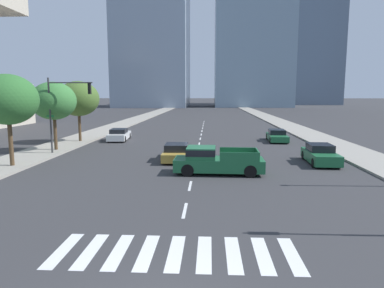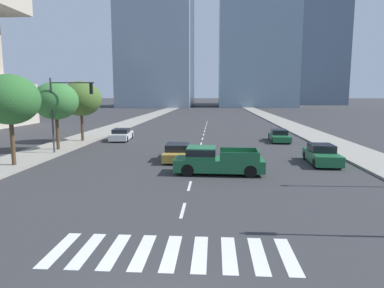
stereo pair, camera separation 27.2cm
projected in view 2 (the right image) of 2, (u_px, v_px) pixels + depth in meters
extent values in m
cube|color=gray|center=(328.00, 141.00, 35.98)|extent=(4.00, 260.00, 0.15)
cube|color=gray|center=(82.00, 139.00, 37.66)|extent=(4.00, 260.00, 0.15)
cube|color=silver|center=(60.00, 249.00, 11.10)|extent=(0.45, 2.55, 0.01)
cube|color=silver|center=(87.00, 250.00, 11.04)|extent=(0.45, 2.55, 0.01)
cube|color=silver|center=(115.00, 251.00, 10.99)|extent=(0.45, 2.55, 0.01)
cube|color=silver|center=(143.00, 252.00, 10.93)|extent=(0.45, 2.55, 0.01)
cube|color=silver|center=(171.00, 252.00, 10.87)|extent=(0.45, 2.55, 0.01)
cube|color=silver|center=(200.00, 253.00, 10.81)|extent=(0.45, 2.55, 0.01)
cube|color=silver|center=(229.00, 254.00, 10.76)|extent=(0.45, 2.55, 0.01)
cube|color=silver|center=(258.00, 255.00, 10.70)|extent=(0.45, 2.55, 0.01)
cube|color=silver|center=(288.00, 256.00, 10.64)|extent=(0.45, 2.55, 0.01)
cube|color=silver|center=(183.00, 210.00, 14.82)|extent=(0.14, 2.00, 0.01)
cube|color=silver|center=(190.00, 186.00, 18.77)|extent=(0.14, 2.00, 0.01)
cube|color=silver|center=(194.00, 170.00, 22.72)|extent=(0.14, 2.00, 0.01)
cube|color=silver|center=(197.00, 159.00, 26.67)|extent=(0.14, 2.00, 0.01)
cube|color=silver|center=(199.00, 150.00, 30.62)|extent=(0.14, 2.00, 0.01)
cube|color=silver|center=(201.00, 144.00, 34.57)|extent=(0.14, 2.00, 0.01)
cube|color=silver|center=(202.00, 139.00, 38.52)|extent=(0.14, 2.00, 0.01)
cube|color=silver|center=(204.00, 135.00, 42.48)|extent=(0.14, 2.00, 0.01)
cube|color=silver|center=(205.00, 131.00, 46.43)|extent=(0.14, 2.00, 0.01)
cube|color=silver|center=(205.00, 128.00, 50.38)|extent=(0.14, 2.00, 0.01)
cube|color=silver|center=(206.00, 126.00, 54.33)|extent=(0.14, 2.00, 0.01)
cube|color=silver|center=(207.00, 124.00, 58.28)|extent=(0.14, 2.00, 0.01)
cube|color=silver|center=(207.00, 122.00, 62.23)|extent=(0.14, 2.00, 0.01)
cube|color=#1E6038|center=(219.00, 164.00, 21.54)|extent=(5.54, 2.17, 0.75)
cube|color=#1E6038|center=(201.00, 153.00, 21.54)|extent=(1.81, 1.91, 0.70)
cube|color=black|center=(201.00, 151.00, 21.53)|extent=(1.83, 1.95, 0.39)
cube|color=#1E6038|center=(239.00, 157.00, 20.38)|extent=(2.31, 0.14, 0.55)
cube|color=#1E6038|center=(238.00, 152.00, 22.30)|extent=(2.31, 0.14, 0.55)
cube|color=#1E6038|center=(258.00, 155.00, 21.24)|extent=(0.13, 1.95, 0.55)
cylinder|color=black|center=(188.00, 170.00, 20.84)|extent=(0.77, 0.28, 0.76)
cylinder|color=black|center=(190.00, 164.00, 22.64)|extent=(0.77, 0.28, 0.76)
cylinder|color=black|center=(250.00, 172.00, 20.51)|extent=(0.77, 0.28, 0.76)
cylinder|color=black|center=(248.00, 165.00, 22.31)|extent=(0.77, 0.28, 0.76)
cube|color=#1E6038|center=(279.00, 137.00, 36.25)|extent=(2.04, 4.83, 0.57)
cube|color=black|center=(279.00, 132.00, 36.40)|extent=(1.69, 2.21, 0.50)
cylinder|color=black|center=(290.00, 141.00, 34.58)|extent=(0.25, 0.65, 0.64)
cylinder|color=black|center=(273.00, 140.00, 34.77)|extent=(0.25, 0.65, 0.64)
cylinder|color=black|center=(285.00, 137.00, 37.76)|extent=(0.25, 0.65, 0.64)
cylinder|color=black|center=(270.00, 136.00, 37.94)|extent=(0.25, 0.65, 0.64)
cube|color=#1E6038|center=(322.00, 157.00, 24.64)|extent=(1.98, 4.51, 0.70)
cube|color=black|center=(321.00, 148.00, 24.77)|extent=(1.67, 2.06, 0.51)
cylinder|color=black|center=(340.00, 164.00, 23.09)|extent=(0.24, 0.65, 0.64)
cylinder|color=black|center=(315.00, 163.00, 23.26)|extent=(0.24, 0.65, 0.64)
cylinder|color=black|center=(328.00, 156.00, 26.06)|extent=(0.24, 0.65, 0.64)
cylinder|color=black|center=(305.00, 155.00, 26.23)|extent=(0.24, 0.65, 0.64)
cube|color=#B28E38|center=(178.00, 154.00, 26.10)|extent=(1.97, 4.54, 0.59)
cube|color=black|center=(178.00, 147.00, 25.79)|extent=(1.70, 2.06, 0.51)
cylinder|color=black|center=(169.00, 152.00, 27.67)|extent=(0.23, 0.64, 0.64)
cylinder|color=black|center=(190.00, 152.00, 27.59)|extent=(0.23, 0.64, 0.64)
cylinder|color=black|center=(164.00, 159.00, 24.64)|extent=(0.23, 0.64, 0.64)
cylinder|color=black|center=(188.00, 160.00, 24.56)|extent=(0.23, 0.64, 0.64)
cube|color=silver|center=(122.00, 136.00, 37.30)|extent=(2.15, 4.74, 0.64)
cube|color=black|center=(121.00, 131.00, 36.99)|extent=(1.75, 2.19, 0.46)
cylinder|color=black|center=(117.00, 135.00, 38.87)|extent=(0.27, 0.65, 0.64)
cylinder|color=black|center=(132.00, 135.00, 38.88)|extent=(0.27, 0.65, 0.64)
cylinder|color=black|center=(111.00, 139.00, 35.76)|extent=(0.27, 0.65, 0.64)
cylinder|color=black|center=(127.00, 139.00, 35.77)|extent=(0.27, 0.65, 0.64)
cylinder|color=#333335|center=(52.00, 116.00, 28.20)|extent=(0.14, 0.14, 6.07)
cylinder|color=#333335|center=(72.00, 83.00, 27.71)|extent=(3.58, 0.10, 0.10)
cube|color=black|center=(91.00, 88.00, 27.67)|extent=(0.20, 0.28, 0.90)
sphere|color=red|center=(91.00, 85.00, 27.63)|extent=(0.18, 0.18, 0.18)
sphere|color=orange|center=(91.00, 88.00, 27.67)|extent=(0.18, 0.18, 0.18)
sphere|color=green|center=(91.00, 92.00, 27.72)|extent=(0.18, 0.18, 0.18)
cube|color=#19662D|center=(52.00, 116.00, 28.21)|extent=(0.60, 0.04, 0.18)
cylinder|color=#4C3823|center=(13.00, 144.00, 23.39)|extent=(0.28, 0.28, 2.85)
ellipsoid|color=#2D662D|center=(9.00, 99.00, 22.97)|extent=(3.92, 3.92, 3.33)
cylinder|color=#4C3823|center=(58.00, 134.00, 30.06)|extent=(0.28, 0.28, 2.68)
ellipsoid|color=#387538|center=(56.00, 101.00, 29.66)|extent=(3.79, 3.79, 3.22)
cylinder|color=#4C3823|center=(82.00, 128.00, 35.66)|extent=(0.28, 0.28, 2.65)
ellipsoid|color=#426028|center=(81.00, 99.00, 35.23)|extent=(4.14, 4.14, 3.52)
cube|color=slate|center=(318.00, 15.00, 162.09)|extent=(21.64, 29.31, 82.78)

